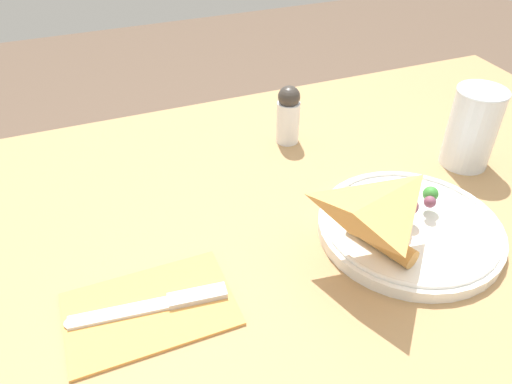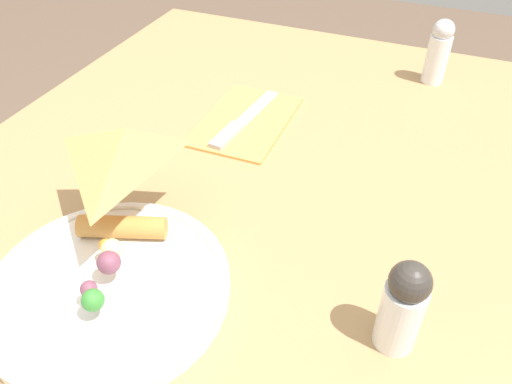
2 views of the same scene
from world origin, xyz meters
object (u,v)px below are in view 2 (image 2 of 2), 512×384
Objects in this scene: napkin_folded at (246,121)px; plate_pizza at (109,282)px; butter_knife at (243,121)px; salt_shaker at (438,51)px; pepper_shaker at (403,306)px; dining_table at (216,296)px.

plate_pizza is at bearing -179.67° from napkin_folded.
napkin_folded is at bearing 0.00° from butter_knife.
salt_shaker is 1.06× the size of pepper_shaker.
butter_knife is at bearing 173.87° from napkin_folded.
plate_pizza is at bearing 157.89° from salt_shaker.
pepper_shaker is (-0.29, -0.27, 0.05)m from napkin_folded.
dining_table is 12.15× the size of pepper_shaker.
plate_pizza reaches higher than dining_table.
butter_knife is 0.34m from salt_shaker.
napkin_folded is (0.24, 0.06, 0.10)m from dining_table.
salt_shaker is (0.24, -0.24, 0.05)m from butter_knife.
plate_pizza is at bearing 150.71° from dining_table.
napkin_folded is 1.87× the size of pepper_shaker.
dining_table is 6.73× the size of butter_knife.
pepper_shaker is (-0.05, -0.21, 0.15)m from dining_table.
pepper_shaker reaches higher than dining_table.
pepper_shaker is (-0.28, -0.27, 0.04)m from butter_knife.
pepper_shaker is at bearing -136.87° from napkin_folded.
dining_table is 0.26m from napkin_folded.
pepper_shaker is (-0.52, -0.03, -0.00)m from salt_shaker.
salt_shaker is (0.47, -0.18, 0.15)m from dining_table.
pepper_shaker reaches higher than napkin_folded.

